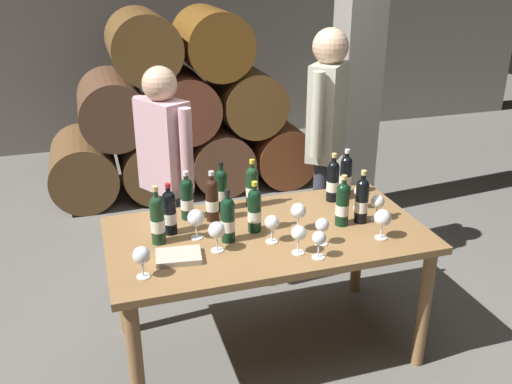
# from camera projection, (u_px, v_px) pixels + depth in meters

# --- Properties ---
(ground_plane) EXTENTS (14.00, 14.00, 0.00)m
(ground_plane) POSITION_uv_depth(u_px,v_px,m) (266.00, 346.00, 3.31)
(ground_plane) COLOR #66635E
(cellar_back_wall) EXTENTS (10.00, 0.24, 2.80)m
(cellar_back_wall) POSITION_uv_depth(u_px,v_px,m) (153.00, 23.00, 6.45)
(cellar_back_wall) COLOR gray
(cellar_back_wall) RESTS_ON ground_plane
(barrel_stack) EXTENTS (2.49, 0.90, 1.69)m
(barrel_stack) POSITION_uv_depth(u_px,v_px,m) (181.00, 115.00, 5.31)
(barrel_stack) COLOR brown
(barrel_stack) RESTS_ON ground_plane
(stone_pillar) EXTENTS (0.32, 0.32, 2.60)m
(stone_pillar) POSITION_uv_depth(u_px,v_px,m) (357.00, 65.00, 4.56)
(stone_pillar) COLOR gray
(stone_pillar) RESTS_ON ground_plane
(dining_table) EXTENTS (1.70, 0.90, 0.76)m
(dining_table) POSITION_uv_depth(u_px,v_px,m) (267.00, 246.00, 3.05)
(dining_table) COLOR olive
(dining_table) RESTS_ON ground_plane
(wine_bottle_0) EXTENTS (0.07, 0.07, 0.29)m
(wine_bottle_0) POSITION_uv_depth(u_px,v_px,m) (221.00, 189.00, 3.23)
(wine_bottle_0) COLOR black
(wine_bottle_0) RESTS_ON dining_table
(wine_bottle_1) EXTENTS (0.07, 0.07, 0.29)m
(wine_bottle_1) POSITION_uv_depth(u_px,v_px,m) (228.00, 219.00, 2.87)
(wine_bottle_1) COLOR black
(wine_bottle_1) RESTS_ON dining_table
(wine_bottle_2) EXTENTS (0.07, 0.07, 0.31)m
(wine_bottle_2) POSITION_uv_depth(u_px,v_px,m) (362.00, 200.00, 3.07)
(wine_bottle_2) COLOR black
(wine_bottle_2) RESTS_ON dining_table
(wine_bottle_3) EXTENTS (0.07, 0.07, 0.28)m
(wine_bottle_3) POSITION_uv_depth(u_px,v_px,m) (187.00, 198.00, 3.12)
(wine_bottle_3) COLOR black
(wine_bottle_3) RESTS_ON dining_table
(wine_bottle_4) EXTENTS (0.07, 0.07, 0.29)m
(wine_bottle_4) POSITION_uv_depth(u_px,v_px,m) (252.00, 186.00, 3.27)
(wine_bottle_4) COLOR #19381E
(wine_bottle_4) RESTS_ON dining_table
(wine_bottle_5) EXTENTS (0.07, 0.07, 0.32)m
(wine_bottle_5) POSITION_uv_depth(u_px,v_px,m) (157.00, 219.00, 2.84)
(wine_bottle_5) COLOR #19381E
(wine_bottle_5) RESTS_ON dining_table
(wine_bottle_6) EXTENTS (0.07, 0.07, 0.29)m
(wine_bottle_6) POSITION_uv_depth(u_px,v_px,m) (212.00, 199.00, 3.09)
(wine_bottle_6) COLOR black
(wine_bottle_6) RESTS_ON dining_table
(wine_bottle_7) EXTENTS (0.07, 0.07, 0.29)m
(wine_bottle_7) POSITION_uv_depth(u_px,v_px,m) (169.00, 212.00, 2.95)
(wine_bottle_7) COLOR black
(wine_bottle_7) RESTS_ON dining_table
(wine_bottle_8) EXTENTS (0.07, 0.07, 0.29)m
(wine_bottle_8) POSITION_uv_depth(u_px,v_px,m) (343.00, 204.00, 3.04)
(wine_bottle_8) COLOR black
(wine_bottle_8) RESTS_ON dining_table
(wine_bottle_9) EXTENTS (0.07, 0.07, 0.29)m
(wine_bottle_9) POSITION_uv_depth(u_px,v_px,m) (346.00, 175.00, 3.44)
(wine_bottle_9) COLOR black
(wine_bottle_9) RESTS_ON dining_table
(wine_bottle_10) EXTENTS (0.07, 0.07, 0.30)m
(wine_bottle_10) POSITION_uv_depth(u_px,v_px,m) (333.00, 180.00, 3.34)
(wine_bottle_10) COLOR black
(wine_bottle_10) RESTS_ON dining_table
(wine_bottle_11) EXTENTS (0.07, 0.07, 0.29)m
(wine_bottle_11) POSITION_uv_depth(u_px,v_px,m) (254.00, 210.00, 2.97)
(wine_bottle_11) COLOR black
(wine_bottle_11) RESTS_ON dining_table
(wine_glass_0) EXTENTS (0.07, 0.07, 0.14)m
(wine_glass_0) POSITION_uv_depth(u_px,v_px,m) (319.00, 239.00, 2.71)
(wine_glass_0) COLOR white
(wine_glass_0) RESTS_ON dining_table
(wine_glass_1) EXTENTS (0.08, 0.08, 0.15)m
(wine_glass_1) POSITION_uv_depth(u_px,v_px,m) (299.00, 234.00, 2.75)
(wine_glass_1) COLOR white
(wine_glass_1) RESTS_ON dining_table
(wine_glass_2) EXTENTS (0.09, 0.09, 0.16)m
(wine_glass_2) POSITION_uv_depth(u_px,v_px,m) (217.00, 231.00, 2.77)
(wine_glass_2) COLOR white
(wine_glass_2) RESTS_ON dining_table
(wine_glass_3) EXTENTS (0.08, 0.08, 0.15)m
(wine_glass_3) POSITION_uv_depth(u_px,v_px,m) (378.00, 202.00, 3.10)
(wine_glass_3) COLOR white
(wine_glass_3) RESTS_ON dining_table
(wine_glass_4) EXTENTS (0.08, 0.08, 0.16)m
(wine_glass_4) POSITION_uv_depth(u_px,v_px,m) (298.00, 211.00, 2.98)
(wine_glass_4) COLOR white
(wine_glass_4) RESTS_ON dining_table
(wine_glass_5) EXTENTS (0.09, 0.09, 0.16)m
(wine_glass_5) POSITION_uv_depth(u_px,v_px,m) (383.00, 218.00, 2.90)
(wine_glass_5) COLOR white
(wine_glass_5) RESTS_ON dining_table
(wine_glass_6) EXTENTS (0.09, 0.09, 0.16)m
(wine_glass_6) POSITION_uv_depth(u_px,v_px,m) (196.00, 218.00, 2.90)
(wine_glass_6) COLOR white
(wine_glass_6) RESTS_ON dining_table
(wine_glass_7) EXTENTS (0.08, 0.08, 0.15)m
(wine_glass_7) POSITION_uv_depth(u_px,v_px,m) (272.00, 223.00, 2.86)
(wine_glass_7) COLOR white
(wine_glass_7) RESTS_ON dining_table
(wine_glass_8) EXTENTS (0.07, 0.07, 0.15)m
(wine_glass_8) POSITION_uv_depth(u_px,v_px,m) (322.00, 226.00, 2.84)
(wine_glass_8) COLOR white
(wine_glass_8) RESTS_ON dining_table
(wine_glass_9) EXTENTS (0.08, 0.08, 0.16)m
(wine_glass_9) POSITION_uv_depth(u_px,v_px,m) (142.00, 256.00, 2.55)
(wine_glass_9) COLOR white
(wine_glass_9) RESTS_ON dining_table
(wine_glass_10) EXTENTS (0.07, 0.07, 0.14)m
(wine_glass_10) POSITION_uv_depth(u_px,v_px,m) (360.00, 193.00, 3.24)
(wine_glass_10) COLOR white
(wine_glass_10) RESTS_ON dining_table
(tasting_notebook) EXTENTS (0.24, 0.19, 0.03)m
(tasting_notebook) POSITION_uv_depth(u_px,v_px,m) (179.00, 256.00, 2.74)
(tasting_notebook) COLOR #B2A893
(tasting_notebook) RESTS_ON dining_table
(sommelier_presenting) EXTENTS (0.35, 0.39, 1.72)m
(sommelier_presenting) POSITION_uv_depth(u_px,v_px,m) (326.00, 131.00, 3.74)
(sommelier_presenting) COLOR #383842
(sommelier_presenting) RESTS_ON ground_plane
(taster_seated_left) EXTENTS (0.32, 0.44, 1.54)m
(taster_seated_left) POSITION_uv_depth(u_px,v_px,m) (165.00, 167.00, 3.46)
(taster_seated_left) COLOR #383842
(taster_seated_left) RESTS_ON ground_plane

